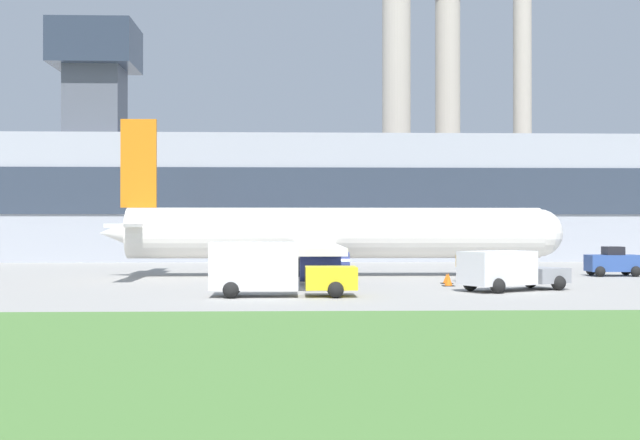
{
  "coord_description": "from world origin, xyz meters",
  "views": [
    {
      "loc": [
        -0.97,
        -49.17,
        3.1
      ],
      "look_at": [
        0.97,
        4.06,
        3.36
      ],
      "focal_mm": 50.0,
      "sensor_mm": 36.0,
      "label": 1
    }
  ],
  "objects_px": {
    "baggage_truck": "(508,271)",
    "ground_crew_person": "(459,266)",
    "pushback_tug": "(613,263)",
    "airplane": "(328,235)",
    "fuel_truck": "(272,270)"
  },
  "relations": [
    {
      "from": "pushback_tug",
      "to": "airplane",
      "type": "bearing_deg",
      "value": 178.04
    },
    {
      "from": "baggage_truck",
      "to": "fuel_truck",
      "type": "xyz_separation_m",
      "value": [
        -10.9,
        -2.83,
        0.21
      ]
    },
    {
      "from": "baggage_truck",
      "to": "fuel_truck",
      "type": "distance_m",
      "value": 11.27
    },
    {
      "from": "airplane",
      "to": "baggage_truck",
      "type": "distance_m",
      "value": 14.59
    },
    {
      "from": "airplane",
      "to": "pushback_tug",
      "type": "distance_m",
      "value": 17.21
    },
    {
      "from": "pushback_tug",
      "to": "fuel_truck",
      "type": "xyz_separation_m",
      "value": [
        -20.18,
        -14.46,
        0.37
      ]
    },
    {
      "from": "pushback_tug",
      "to": "baggage_truck",
      "type": "xyz_separation_m",
      "value": [
        -9.28,
        -11.63,
        0.16
      ]
    },
    {
      "from": "airplane",
      "to": "ground_crew_person",
      "type": "xyz_separation_m",
      "value": [
        6.84,
        -5.6,
        -1.63
      ]
    },
    {
      "from": "baggage_truck",
      "to": "fuel_truck",
      "type": "relative_size",
      "value": 0.91
    },
    {
      "from": "baggage_truck",
      "to": "ground_crew_person",
      "type": "bearing_deg",
      "value": 98.55
    },
    {
      "from": "airplane",
      "to": "fuel_truck",
      "type": "height_order",
      "value": "airplane"
    },
    {
      "from": "airplane",
      "to": "baggage_truck",
      "type": "bearing_deg",
      "value": -57.31
    },
    {
      "from": "baggage_truck",
      "to": "ground_crew_person",
      "type": "distance_m",
      "value": 6.68
    },
    {
      "from": "airplane",
      "to": "fuel_truck",
      "type": "xyz_separation_m",
      "value": [
        -3.07,
        -15.04,
        -1.33
      ]
    },
    {
      "from": "pushback_tug",
      "to": "ground_crew_person",
      "type": "xyz_separation_m",
      "value": [
        -10.27,
        -5.02,
        0.08
      ]
    }
  ]
}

